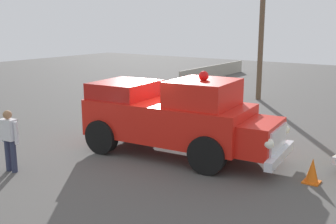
% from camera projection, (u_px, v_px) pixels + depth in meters
% --- Properties ---
extents(ground_plane, '(60.00, 60.00, 0.00)m').
position_uv_depth(ground_plane, '(156.00, 151.00, 12.70)').
color(ground_plane, '#514F4C').
extents(vintage_fire_truck, '(2.78, 6.12, 2.59)m').
position_uv_depth(vintage_fire_truck, '(175.00, 116.00, 12.14)').
color(vintage_fire_truck, black).
rests_on(vintage_fire_truck, ground).
extents(lawn_chair_by_car, '(0.51, 0.53, 1.02)m').
position_uv_depth(lawn_chair_by_car, '(246.00, 119.00, 14.35)').
color(lawn_chair_by_car, '#B7BABF').
rests_on(lawn_chair_by_car, ground).
extents(spectator_standing, '(0.30, 0.65, 1.68)m').
position_uv_depth(spectator_standing, '(9.00, 137.00, 10.78)').
color(spectator_standing, '#2D334C').
rests_on(spectator_standing, ground).
extents(utility_pole, '(1.58, 0.86, 7.33)m').
position_uv_depth(utility_pole, '(262.00, 24.00, 20.37)').
color(utility_pole, brown).
rests_on(utility_pole, ground).
extents(traffic_cone, '(0.40, 0.40, 0.64)m').
position_uv_depth(traffic_cone, '(312.00, 171.00, 10.15)').
color(traffic_cone, orange).
rests_on(traffic_cone, ground).
extents(background_fence, '(9.02, 0.12, 0.90)m').
position_uv_depth(background_fence, '(214.00, 71.00, 29.26)').
color(background_fence, '#A8A393').
rests_on(background_fence, ground).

